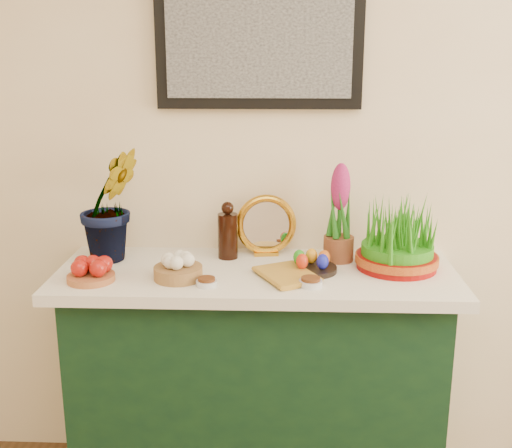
% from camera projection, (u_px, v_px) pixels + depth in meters
% --- Properties ---
extents(sideboard, '(1.30, 0.45, 0.85)m').
position_uv_depth(sideboard, '(257.00, 387.00, 2.38)').
color(sideboard, '#123418').
rests_on(sideboard, ground).
extents(tablecloth, '(1.40, 0.55, 0.04)m').
position_uv_depth(tablecloth, '(257.00, 275.00, 2.27)').
color(tablecloth, silver).
rests_on(tablecloth, sideboard).
extents(hyacinth_green, '(0.36, 0.35, 0.55)m').
position_uv_depth(hyacinth_green, '(110.00, 186.00, 2.30)').
color(hyacinth_green, '#226E1A').
rests_on(hyacinth_green, tablecloth).
extents(apple_bowl, '(0.21, 0.21, 0.08)m').
position_uv_depth(apple_bowl, '(91.00, 271.00, 2.14)').
color(apple_bowl, '#A95E33').
rests_on(apple_bowl, tablecloth).
extents(garlic_basket, '(0.19, 0.19, 0.09)m').
position_uv_depth(garlic_basket, '(178.00, 268.00, 2.16)').
color(garlic_basket, '#90603A').
rests_on(garlic_basket, tablecloth).
extents(vinegar_cruet, '(0.07, 0.07, 0.21)m').
position_uv_depth(vinegar_cruet, '(228.00, 233.00, 2.36)').
color(vinegar_cruet, black).
rests_on(vinegar_cruet, tablecloth).
extents(mirror, '(0.23, 0.08, 0.23)m').
position_uv_depth(mirror, '(266.00, 226.00, 2.40)').
color(mirror, gold).
rests_on(mirror, tablecloth).
extents(book, '(0.23, 0.26, 0.03)m').
position_uv_depth(book, '(265.00, 278.00, 2.14)').
color(book, '#B9882B').
rests_on(book, tablecloth).
extents(spice_dish_left, '(0.07, 0.07, 0.03)m').
position_uv_depth(spice_dish_left, '(207.00, 282.00, 2.10)').
color(spice_dish_left, silver).
rests_on(spice_dish_left, tablecloth).
extents(spice_dish_right, '(0.08, 0.08, 0.03)m').
position_uv_depth(spice_dish_right, '(311.00, 282.00, 2.10)').
color(spice_dish_right, silver).
rests_on(spice_dish_right, tablecloth).
extents(egg_plate, '(0.21, 0.21, 0.07)m').
position_uv_depth(egg_plate, '(312.00, 264.00, 2.24)').
color(egg_plate, black).
rests_on(egg_plate, tablecloth).
extents(hyacinth_pink, '(0.11, 0.11, 0.36)m').
position_uv_depth(hyacinth_pink, '(340.00, 218.00, 2.32)').
color(hyacinth_pink, brown).
rests_on(hyacinth_pink, tablecloth).
extents(wheatgrass_sabzeh, '(0.29, 0.29, 0.24)m').
position_uv_depth(wheatgrass_sabzeh, '(398.00, 240.00, 2.25)').
color(wheatgrass_sabzeh, '#8A0806').
rests_on(wheatgrass_sabzeh, tablecloth).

